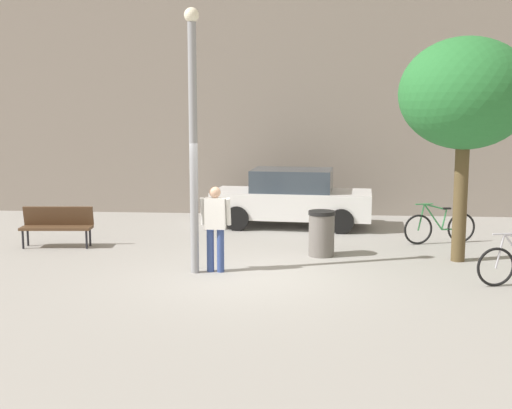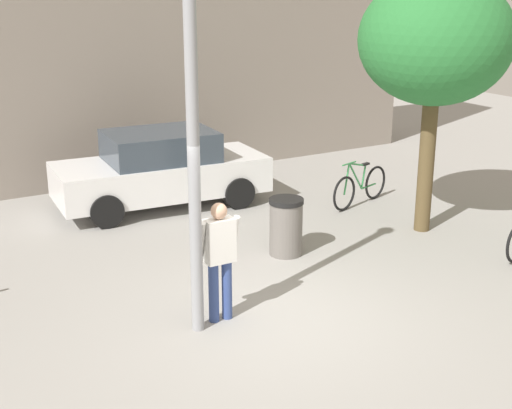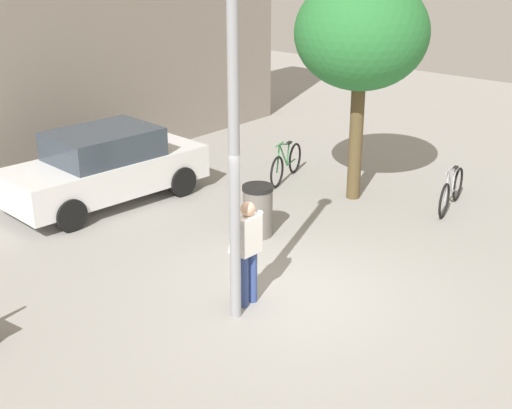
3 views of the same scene
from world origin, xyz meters
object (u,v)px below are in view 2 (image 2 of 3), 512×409
object	(u,v)px
lamppost	(193,126)
trash_bin	(286,226)
person_by_lamppost	(220,253)
plaza_tree	(435,41)
bicycle_green	(360,187)
parked_car_white	(161,169)

from	to	relation	value
lamppost	trash_bin	world-z (taller)	lamppost
person_by_lamppost	trash_bin	xyz separation A→B (m)	(2.07, 1.58, -0.47)
plaza_tree	trash_bin	size ratio (longest dim) A/B	4.68
lamppost	bicycle_green	xyz separation A→B (m)	(5.26, 3.21, -2.36)
bicycle_green	trash_bin	bearing A→B (deg)	-151.18
plaza_tree	parked_car_white	xyz separation A→B (m)	(-3.56, 3.77, -2.65)
trash_bin	lamppost	bearing A→B (deg)	-145.81
plaza_tree	trash_bin	distance (m)	4.08
person_by_lamppost	parked_car_white	distance (m)	5.27
parked_car_white	bicycle_green	bearing A→B (deg)	-29.37
lamppost	trash_bin	distance (m)	3.73
person_by_lamppost	plaza_tree	size ratio (longest dim) A/B	0.36
person_by_lamppost	plaza_tree	world-z (taller)	plaza_tree
person_by_lamppost	parked_car_white	world-z (taller)	person_by_lamppost
bicycle_green	trash_bin	xyz separation A→B (m)	(-2.79, -1.54, 0.11)
lamppost	trash_bin	size ratio (longest dim) A/B	5.09
person_by_lamppost	parked_car_white	xyz separation A→B (m)	(1.35, 5.09, -0.19)
trash_bin	parked_car_white	bearing A→B (deg)	101.70
plaza_tree	bicycle_green	xyz separation A→B (m)	(-0.04, 1.79, -3.04)
parked_car_white	trash_bin	world-z (taller)	parked_car_white
plaza_tree	parked_car_white	bearing A→B (deg)	133.32
lamppost	parked_car_white	world-z (taller)	lamppost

